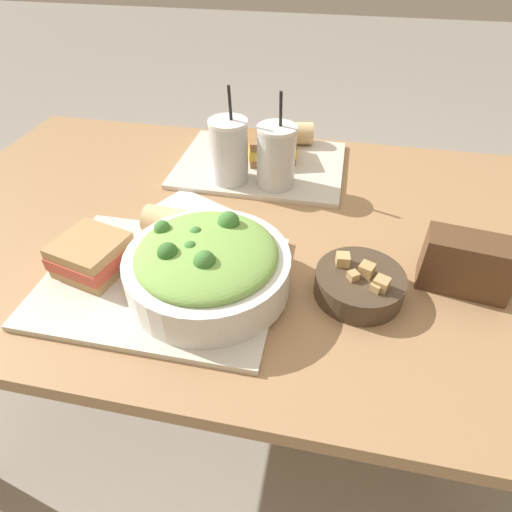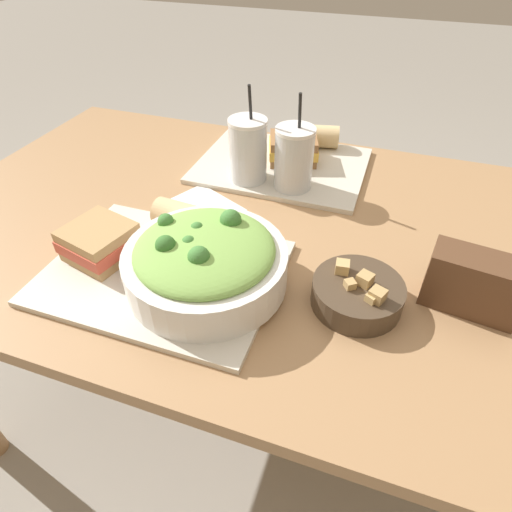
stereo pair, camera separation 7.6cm
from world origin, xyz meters
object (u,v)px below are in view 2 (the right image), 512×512
object	(u,v)px
napkin_folded	(205,206)
drink_cup_red	(294,160)
sandwich_near	(100,242)
baguette_far	(318,136)
soup_bowl	(357,293)
baguette_near	(192,220)
drink_cup_dark	(248,152)
salad_bowl	(206,260)
sandwich_far	(293,149)
chip_bag	(474,283)

from	to	relation	value
napkin_folded	drink_cup_red	bearing A→B (deg)	38.55
drink_cup_red	sandwich_near	bearing A→B (deg)	-126.89
baguette_far	soup_bowl	bearing A→B (deg)	-172.54
drink_cup_red	baguette_near	bearing A→B (deg)	-121.06
sandwich_near	drink_cup_red	xyz separation A→B (m)	(0.27, 0.36, 0.04)
drink_cup_dark	drink_cup_red	distance (m)	0.11
salad_bowl	baguette_near	xyz separation A→B (m)	(-0.09, 0.13, -0.02)
salad_bowl	sandwich_far	distance (m)	0.49
salad_bowl	sandwich_near	bearing A→B (deg)	179.74
chip_bag	sandwich_near	bearing A→B (deg)	-163.26
salad_bowl	baguette_near	size ratio (longest dim) A/B	1.78
drink_cup_red	baguette_far	bearing A→B (deg)	87.47
napkin_folded	drink_cup_dark	bearing A→B (deg)	67.12
chip_bag	soup_bowl	bearing A→B (deg)	-154.09
sandwich_far	napkin_folded	size ratio (longest dim) A/B	0.77
soup_bowl	sandwich_far	world-z (taller)	sandwich_far
soup_bowl	chip_bag	world-z (taller)	chip_bag
sandwich_far	drink_cup_red	xyz separation A→B (m)	(0.03, -0.13, 0.04)
soup_bowl	drink_cup_red	size ratio (longest dim) A/B	0.70
sandwich_near	salad_bowl	bearing A→B (deg)	13.54
soup_bowl	baguette_near	bearing A→B (deg)	166.65
drink_cup_red	drink_cup_dark	bearing A→B (deg)	-180.00
drink_cup_dark	napkin_folded	world-z (taller)	drink_cup_dark
salad_bowl	soup_bowl	xyz separation A→B (m)	(0.26, 0.04, -0.04)
baguette_near	salad_bowl	bearing A→B (deg)	-139.20
drink_cup_red	napkin_folded	distance (m)	0.23
sandwich_near	baguette_far	size ratio (longest dim) A/B	1.16
baguette_near	drink_cup_dark	world-z (taller)	drink_cup_dark
baguette_near	drink_cup_dark	bearing A→B (deg)	-2.65
soup_bowl	sandwich_far	xyz separation A→B (m)	(-0.24, 0.45, 0.02)
baguette_far	salad_bowl	bearing A→B (deg)	161.76
salad_bowl	drink_cup_dark	distance (m)	0.37
chip_bag	baguette_far	bearing A→B (deg)	135.16
chip_bag	sandwich_far	bearing A→B (deg)	144.71
drink_cup_dark	napkin_folded	xyz separation A→B (m)	(-0.06, -0.13, -0.08)
sandwich_near	drink_cup_dark	world-z (taller)	drink_cup_dark
salad_bowl	napkin_folded	distance (m)	0.26
salad_bowl	drink_cup_dark	world-z (taller)	drink_cup_dark
baguette_far	drink_cup_red	world-z (taller)	drink_cup_red
sandwich_far	drink_cup_red	distance (m)	0.14
sandwich_far	baguette_far	size ratio (longest dim) A/B	1.21
sandwich_near	sandwich_far	bearing A→B (deg)	77.77
sandwich_near	baguette_near	distance (m)	0.18
baguette_near	drink_cup_red	xyz separation A→B (m)	(0.14, 0.24, 0.04)
drink_cup_dark	salad_bowl	bearing A→B (deg)	-81.46
drink_cup_red	napkin_folded	bearing A→B (deg)	-141.45
baguette_near	drink_cup_red	distance (m)	0.28
baguette_far	chip_bag	bearing A→B (deg)	-154.84
soup_bowl	drink_cup_dark	bearing A→B (deg)	134.11
chip_bag	salad_bowl	bearing A→B (deg)	-158.94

